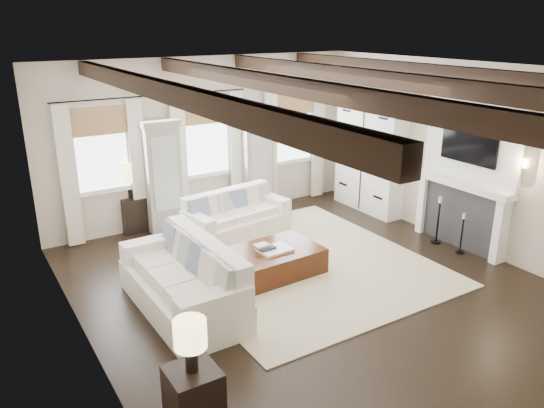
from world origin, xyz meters
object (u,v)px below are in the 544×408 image
ottoman (270,262)px  side_table_back (133,214)px  sofa_back (235,218)px  sofa_left (187,282)px  side_table_front (193,391)px

ottoman → side_table_back: side_table_back is taller
sofa_back → side_table_back: sofa_back is taller
sofa_back → ottoman: 1.77m
sofa_left → ottoman: size_ratio=1.45×
sofa_back → sofa_left: size_ratio=0.89×
ottoman → side_table_front: size_ratio=3.14×
sofa_back → sofa_left: sofa_left is taller
ottoman → sofa_back: bearing=77.1°
sofa_back → side_table_back: 1.99m
sofa_left → side_table_front: sofa_left is taller
ottoman → side_table_back: bearing=109.9°
sofa_left → side_table_front: bearing=-111.7°
side_table_back → ottoman: bearing=-67.7°
side_table_back → side_table_front: bearing=-101.6°
sofa_left → sofa_back: bearing=47.7°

